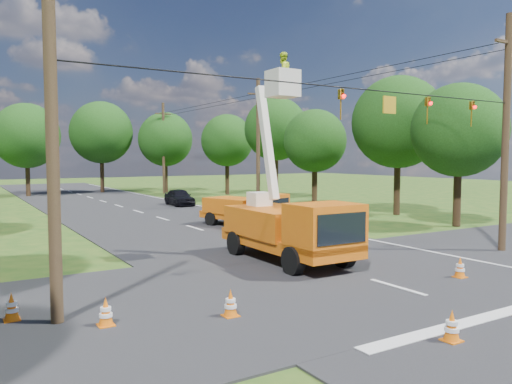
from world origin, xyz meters
TOP-DOWN VIEW (x-y plane):
  - ground at (0.00, 20.00)m, footprint 140.00×140.00m
  - road_main at (0.00, 20.00)m, footprint 12.00×100.00m
  - road_cross at (0.00, 2.00)m, footprint 56.00×10.00m
  - stop_bar at (0.00, -3.20)m, footprint 9.00×0.45m
  - edge_line at (5.60, 20.00)m, footprint 0.12×90.00m
  - bucket_truck at (-0.58, 4.93)m, footprint 2.67×6.52m
  - second_truck at (2.83, 14.11)m, footprint 3.52×5.64m
  - ground_worker at (-1.43, 3.18)m, footprint 0.79×0.66m
  - distant_car at (4.53, 28.08)m, footprint 1.94×4.23m
  - traffic_cone_0 at (-2.39, -3.76)m, footprint 0.38×0.38m
  - traffic_cone_2 at (1.58, 7.21)m, footprint 0.38×0.38m
  - traffic_cone_3 at (1.85, 9.81)m, footprint 0.38×0.38m
  - traffic_cone_4 at (-5.69, 0.23)m, footprint 0.38×0.38m
  - traffic_cone_5 at (-8.56, 1.15)m, footprint 0.38×0.38m
  - traffic_cone_6 at (-10.42, 2.74)m, footprint 0.38×0.38m
  - traffic_cone_7 at (5.18, 16.83)m, footprint 0.38×0.38m
  - traffic_cone_8 at (2.76, -0.16)m, footprint 0.38×0.38m
  - pole_right_near at (8.50, 2.00)m, footprint 1.80×0.30m
  - pole_right_mid at (8.50, 22.00)m, footprint 1.80×0.30m
  - pole_right_far at (8.50, 42.00)m, footprint 1.80×0.30m
  - pole_left at (-9.50, 2.00)m, footprint 0.30×0.30m
  - signal_span at (2.23, 1.99)m, footprint 18.00×0.29m
  - tree_right_a at (13.50, 8.00)m, footprint 5.40×5.40m
  - tree_right_b at (15.00, 14.00)m, footprint 6.40×6.40m
  - tree_right_c at (13.20, 21.00)m, footprint 5.00×5.00m
  - tree_right_d at (14.80, 29.00)m, footprint 6.00×6.00m
  - tree_right_e at (13.80, 37.00)m, footprint 5.60×5.60m
  - tree_far_a at (-5.00, 45.00)m, footprint 6.60×6.60m
  - tree_far_b at (3.00, 47.00)m, footprint 7.00×7.00m
  - tree_far_c at (9.50, 44.00)m, footprint 6.20×6.20m

SIDE VIEW (x-z plane):
  - ground at x=0.00m, z-range 0.00..0.00m
  - road_main at x=0.00m, z-range -0.03..0.03m
  - road_cross at x=0.00m, z-range -0.04..0.04m
  - stop_bar at x=0.00m, z-range -0.01..0.01m
  - edge_line at x=5.60m, z-range -0.01..0.01m
  - traffic_cone_0 at x=-2.39m, z-range 0.00..0.71m
  - traffic_cone_2 at x=1.58m, z-range 0.00..0.71m
  - traffic_cone_3 at x=1.85m, z-range 0.00..0.71m
  - traffic_cone_4 at x=-5.69m, z-range 0.00..0.71m
  - traffic_cone_5 at x=-8.56m, z-range 0.00..0.71m
  - traffic_cone_6 at x=-10.42m, z-range 0.00..0.71m
  - traffic_cone_7 at x=5.18m, z-range 0.00..0.71m
  - traffic_cone_8 at x=2.76m, z-range 0.00..0.71m
  - distant_car at x=4.53m, z-range 0.00..1.40m
  - ground_worker at x=-1.43m, z-range 0.00..1.85m
  - second_truck at x=2.83m, z-range 0.04..2.03m
  - bucket_truck at x=-0.58m, z-range -2.35..5.70m
  - pole_left at x=-9.50m, z-range 0.00..9.00m
  - pole_right_near at x=8.50m, z-range 0.11..10.11m
  - pole_right_mid at x=8.50m, z-range 0.11..10.11m
  - pole_right_far at x=8.50m, z-range 0.11..10.11m
  - tree_right_c at x=13.20m, z-range 1.40..9.23m
  - tree_right_a at x=13.50m, z-range 1.42..9.70m
  - tree_right_e at x=13.80m, z-range 1.50..10.12m
  - signal_span at x=2.23m, z-range 5.34..6.41m
  - tree_far_c at x=9.50m, z-range 1.47..10.65m
  - tree_far_a at x=-5.00m, z-range 1.44..10.94m
  - tree_right_b at x=15.00m, z-range 1.61..11.26m
  - tree_right_d at x=14.80m, z-range 1.83..11.53m
  - tree_far_b at x=3.00m, z-range 1.65..11.97m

